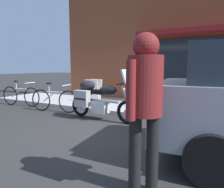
# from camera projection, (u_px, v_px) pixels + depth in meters

# --- Properties ---
(ground_plane) EXTENTS (80.00, 80.00, 0.00)m
(ground_plane) POSITION_uv_depth(u_px,v_px,m) (100.00, 129.00, 4.72)
(ground_plane) COLOR #2B2B2B
(touring_motorcycle) EXTENTS (2.16, 0.62, 1.38)m
(touring_motorcycle) POSITION_uv_depth(u_px,v_px,m) (97.00, 98.00, 5.50)
(touring_motorcycle) COLOR black
(touring_motorcycle) RESTS_ON ground_plane
(parked_bicycle) EXTENTS (1.73, 0.48, 0.95)m
(parked_bicycle) POSITION_uv_depth(u_px,v_px,m) (54.00, 100.00, 6.49)
(parked_bicycle) COLOR black
(parked_bicycle) RESTS_ON ground_plane
(pedestrian_walking) EXTENTS (0.48, 0.54, 1.79)m
(pedestrian_walking) POSITION_uv_depth(u_px,v_px,m) (145.00, 95.00, 2.18)
(pedestrian_walking) COLOR black
(pedestrian_walking) RESTS_ON ground_plane
(sandwich_board_sign) EXTENTS (0.55, 0.40, 0.85)m
(sandwich_board_sign) POSITION_uv_depth(u_px,v_px,m) (94.00, 90.00, 7.79)
(sandwich_board_sign) COLOR silver
(sandwich_board_sign) RESTS_ON sidewalk_curb
(second_bicycle_by_cafe) EXTENTS (1.76, 0.48, 0.95)m
(second_bicycle_by_cafe) POSITION_uv_depth(u_px,v_px,m) (21.00, 96.00, 7.49)
(second_bicycle_by_cafe) COLOR black
(second_bicycle_by_cafe) RESTS_ON ground_plane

